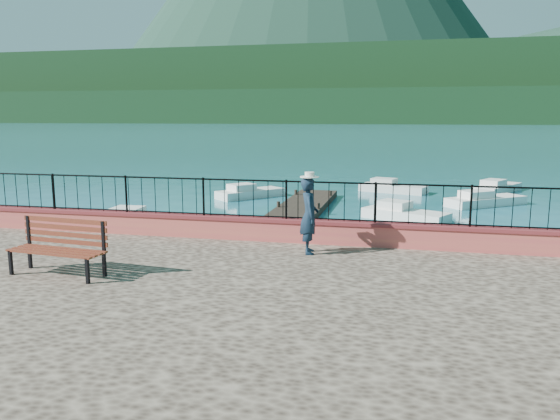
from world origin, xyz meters
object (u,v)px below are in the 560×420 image
at_px(boat_3, 250,190).
at_px(boat_0, 140,217).
at_px(park_bench, 58,259).
at_px(boat_4, 393,185).
at_px(person, 309,216).
at_px(boat_2, 486,197).
at_px(boat_5, 498,185).
at_px(boat_1, 406,211).

bearing_deg(boat_3, boat_0, -154.01).
xyz_separation_m(park_bench, boat_4, (6.05, 22.43, -1.13)).
bearing_deg(boat_4, person, -75.41).
bearing_deg(park_bench, boat_2, 66.30).
relative_size(park_bench, boat_5, 0.51).
bearing_deg(boat_0, boat_1, 17.28).
distance_m(park_bench, boat_0, 10.74).
xyz_separation_m(boat_1, boat_3, (-8.15, 4.76, 0.00)).
relative_size(boat_1, boat_5, 0.88).
bearing_deg(boat_2, park_bench, -157.02).
bearing_deg(boat_4, boat_5, 32.46).
xyz_separation_m(person, boat_4, (1.48, 19.58, -1.68)).
bearing_deg(boat_4, boat_0, -108.73).
height_order(park_bench, boat_4, park_bench).
bearing_deg(boat_3, person, -119.65).
height_order(boat_0, boat_3, same).
relative_size(person, boat_0, 0.53).
xyz_separation_m(boat_2, boat_4, (-4.53, 3.79, 0.00)).
xyz_separation_m(boat_3, boat_4, (7.43, 3.79, 0.00)).
height_order(boat_0, boat_2, same).
bearing_deg(park_bench, boat_0, 114.84).
bearing_deg(boat_5, boat_0, 162.38).
xyz_separation_m(person, boat_2, (6.01, 15.79, -1.68)).
distance_m(person, boat_4, 19.71).
relative_size(boat_4, boat_5, 0.93).
xyz_separation_m(boat_1, boat_5, (5.14, 9.96, 0.00)).
bearing_deg(boat_1, boat_2, 78.90).
bearing_deg(boat_1, park_bench, -88.39).
bearing_deg(park_bench, boat_4, 80.78).
bearing_deg(boat_4, park_bench, -86.16).
relative_size(park_bench, boat_3, 0.55).
bearing_deg(boat_3, boat_4, -23.28).
height_order(park_bench, boat_2, park_bench).
bearing_deg(boat_0, park_bench, -74.02).
height_order(park_bench, boat_0, park_bench).
distance_m(park_bench, boat_5, 26.67).
distance_m(boat_0, boat_2, 16.44).
xyz_separation_m(boat_3, boat_5, (13.29, 5.20, 0.00)).
distance_m(boat_2, boat_5, 5.37).
distance_m(boat_2, boat_3, 11.96).
bearing_deg(boat_3, park_bench, -136.05).
distance_m(boat_2, boat_4, 5.91).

